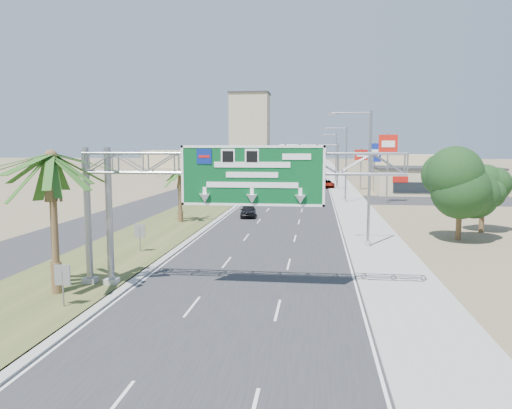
{
  "coord_description": "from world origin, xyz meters",
  "views": [
    {
      "loc": [
        3.69,
        -15.01,
        7.44
      ],
      "look_at": [
        0.32,
        12.61,
        4.2
      ],
      "focal_mm": 35.0,
      "sensor_mm": 36.0,
      "label": 1
    }
  ],
  "objects_px": {
    "sign_gantry": "(223,174)",
    "car_right_lane": "(327,184)",
    "signal_mast": "(326,162)",
    "car_far": "(290,185)",
    "palm_near": "(51,157)",
    "pole_sign_blue": "(375,155)",
    "car_mid_lane": "(283,191)",
    "pole_sign_red_far": "(361,158)",
    "pole_sign_red_near": "(388,148)",
    "store_building": "(434,181)",
    "car_left_lane": "(248,211)"
  },
  "relations": [
    {
      "from": "sign_gantry",
      "to": "car_right_lane",
      "type": "height_order",
      "value": "sign_gantry"
    },
    {
      "from": "sign_gantry",
      "to": "signal_mast",
      "type": "xyz_separation_m",
      "value": [
        6.23,
        62.05,
        -1.21
      ]
    },
    {
      "from": "sign_gantry",
      "to": "car_right_lane",
      "type": "distance_m",
      "value": 66.53
    },
    {
      "from": "signal_mast",
      "to": "car_far",
      "type": "bearing_deg",
      "value": 177.15
    },
    {
      "from": "sign_gantry",
      "to": "signal_mast",
      "type": "relative_size",
      "value": 1.63
    },
    {
      "from": "palm_near",
      "to": "car_far",
      "type": "height_order",
      "value": "palm_near"
    },
    {
      "from": "signal_mast",
      "to": "pole_sign_blue",
      "type": "relative_size",
      "value": 1.26
    },
    {
      "from": "car_mid_lane",
      "to": "car_far",
      "type": "relative_size",
      "value": 0.74
    },
    {
      "from": "pole_sign_blue",
      "to": "pole_sign_red_far",
      "type": "bearing_deg",
      "value": 111.94
    },
    {
      "from": "palm_near",
      "to": "car_mid_lane",
      "type": "distance_m",
      "value": 54.32
    },
    {
      "from": "car_mid_lane",
      "to": "pole_sign_red_near",
      "type": "distance_m",
      "value": 18.36
    },
    {
      "from": "car_mid_lane",
      "to": "car_right_lane",
      "type": "height_order",
      "value": "car_right_lane"
    },
    {
      "from": "car_right_lane",
      "to": "signal_mast",
      "type": "bearing_deg",
      "value": -101.75
    },
    {
      "from": "store_building",
      "to": "car_mid_lane",
      "type": "height_order",
      "value": "store_building"
    },
    {
      "from": "car_left_lane",
      "to": "palm_near",
      "type": "bearing_deg",
      "value": -107.41
    },
    {
      "from": "pole_sign_red_far",
      "to": "store_building",
      "type": "bearing_deg",
      "value": -31.55
    },
    {
      "from": "sign_gantry",
      "to": "pole_sign_red_near",
      "type": "relative_size",
      "value": 1.83
    },
    {
      "from": "palm_near",
      "to": "pole_sign_blue",
      "type": "xyz_separation_m",
      "value": [
        22.2,
        60.19,
        -0.83
      ]
    },
    {
      "from": "car_left_lane",
      "to": "pole_sign_red_near",
      "type": "relative_size",
      "value": 0.43
    },
    {
      "from": "car_mid_lane",
      "to": "pole_sign_blue",
      "type": "height_order",
      "value": "pole_sign_blue"
    },
    {
      "from": "pole_sign_blue",
      "to": "car_left_lane",
      "type": "bearing_deg",
      "value": -117.72
    },
    {
      "from": "sign_gantry",
      "to": "pole_sign_red_far",
      "type": "xyz_separation_m",
      "value": [
        12.28,
        62.69,
        -0.5
      ]
    },
    {
      "from": "car_right_lane",
      "to": "pole_sign_red_far",
      "type": "xyz_separation_m",
      "value": [
        5.75,
        -3.3,
        4.84
      ]
    },
    {
      "from": "store_building",
      "to": "pole_sign_blue",
      "type": "xyz_separation_m",
      "value": [
        -9.0,
        2.19,
        4.1
      ]
    },
    {
      "from": "signal_mast",
      "to": "car_right_lane",
      "type": "distance_m",
      "value": 5.72
    },
    {
      "from": "pole_sign_red_far",
      "to": "car_mid_lane",
      "type": "bearing_deg",
      "value": -138.59
    },
    {
      "from": "car_mid_lane",
      "to": "car_left_lane",
      "type": "bearing_deg",
      "value": -98.82
    },
    {
      "from": "palm_near",
      "to": "signal_mast",
      "type": "height_order",
      "value": "palm_near"
    },
    {
      "from": "car_mid_lane",
      "to": "store_building",
      "type": "bearing_deg",
      "value": 6.85
    },
    {
      "from": "signal_mast",
      "to": "pole_sign_red_near",
      "type": "height_order",
      "value": "pole_sign_red_near"
    },
    {
      "from": "pole_sign_red_near",
      "to": "pole_sign_red_far",
      "type": "height_order",
      "value": "pole_sign_red_near"
    },
    {
      "from": "store_building",
      "to": "car_right_lane",
      "type": "height_order",
      "value": "store_building"
    },
    {
      "from": "car_far",
      "to": "pole_sign_blue",
      "type": "distance_m",
      "value": 15.51
    },
    {
      "from": "pole_sign_blue",
      "to": "pole_sign_red_far",
      "type": "xyz_separation_m",
      "value": [
        -1.78,
        4.43,
        -0.54
      ]
    },
    {
      "from": "signal_mast",
      "to": "car_right_lane",
      "type": "xyz_separation_m",
      "value": [
        0.29,
        3.95,
        -4.13
      ]
    },
    {
      "from": "pole_sign_red_far",
      "to": "car_right_lane",
      "type": "bearing_deg",
      "value": 150.15
    },
    {
      "from": "signal_mast",
      "to": "car_mid_lane",
      "type": "relative_size",
      "value": 2.5
    },
    {
      "from": "palm_near",
      "to": "store_building",
      "type": "relative_size",
      "value": 0.46
    },
    {
      "from": "car_mid_lane",
      "to": "car_right_lane",
      "type": "xyz_separation_m",
      "value": [
        6.97,
        14.52,
        0.04
      ]
    },
    {
      "from": "sign_gantry",
      "to": "store_building",
      "type": "distance_m",
      "value": 60.77
    },
    {
      "from": "car_far",
      "to": "pole_sign_red_near",
      "type": "distance_m",
      "value": 25.36
    },
    {
      "from": "signal_mast",
      "to": "car_far",
      "type": "distance_m",
      "value": 7.38
    },
    {
      "from": "store_building",
      "to": "car_far",
      "type": "height_order",
      "value": "store_building"
    },
    {
      "from": "car_mid_lane",
      "to": "car_far",
      "type": "bearing_deg",
      "value": 83.13
    },
    {
      "from": "car_mid_lane",
      "to": "pole_sign_red_near",
      "type": "relative_size",
      "value": 0.45
    },
    {
      "from": "palm_near",
      "to": "pole_sign_blue",
      "type": "bearing_deg",
      "value": 69.76
    },
    {
      "from": "palm_near",
      "to": "car_mid_lane",
      "type": "height_order",
      "value": "palm_near"
    },
    {
      "from": "car_far",
      "to": "pole_sign_red_far",
      "type": "height_order",
      "value": "pole_sign_red_far"
    },
    {
      "from": "car_left_lane",
      "to": "car_far",
      "type": "bearing_deg",
      "value": 79.8
    },
    {
      "from": "signal_mast",
      "to": "pole_sign_red_near",
      "type": "bearing_deg",
      "value": -68.88
    }
  ]
}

